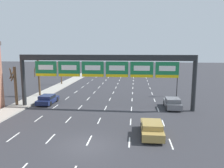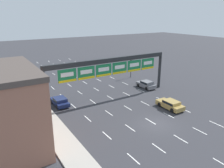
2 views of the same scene
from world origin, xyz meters
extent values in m
plane|color=#333338|center=(0.00, 0.00, 0.00)|extent=(220.00, 220.00, 0.00)
cube|color=#A8A399|center=(-11.30, 0.00, 0.07)|extent=(2.80, 110.00, 0.15)
cube|color=white|center=(-6.60, -4.00, 0.01)|extent=(0.12, 2.00, 0.01)
cube|color=white|center=(-6.60, 1.00, 0.01)|extent=(0.12, 2.00, 0.01)
cube|color=white|center=(-6.60, 6.00, 0.01)|extent=(0.12, 2.00, 0.01)
cube|color=white|center=(-6.60, 11.00, 0.01)|extent=(0.12, 2.00, 0.01)
cube|color=white|center=(-6.60, 16.00, 0.01)|extent=(0.12, 2.00, 0.01)
cube|color=white|center=(-6.60, 21.00, 0.01)|extent=(0.12, 2.00, 0.01)
cube|color=white|center=(-6.60, 26.00, 0.01)|extent=(0.12, 2.00, 0.01)
cube|color=white|center=(-6.60, 31.00, 0.01)|extent=(0.12, 2.00, 0.01)
cube|color=white|center=(-6.60, 36.00, 0.01)|extent=(0.12, 2.00, 0.01)
cube|color=white|center=(-6.60, 41.00, 0.01)|extent=(0.12, 2.00, 0.01)
cube|color=white|center=(-6.60, 46.00, 0.01)|extent=(0.12, 2.00, 0.01)
cube|color=white|center=(-3.30, -4.00, 0.01)|extent=(0.12, 2.00, 0.01)
cube|color=white|center=(-3.30, 1.00, 0.01)|extent=(0.12, 2.00, 0.01)
cube|color=white|center=(-3.30, 6.00, 0.01)|extent=(0.12, 2.00, 0.01)
cube|color=white|center=(-3.30, 11.00, 0.01)|extent=(0.12, 2.00, 0.01)
cube|color=white|center=(-3.30, 16.00, 0.01)|extent=(0.12, 2.00, 0.01)
cube|color=white|center=(-3.30, 21.00, 0.01)|extent=(0.12, 2.00, 0.01)
cube|color=white|center=(-3.30, 26.00, 0.01)|extent=(0.12, 2.00, 0.01)
cube|color=white|center=(-3.30, 31.00, 0.01)|extent=(0.12, 2.00, 0.01)
cube|color=white|center=(-3.30, 36.00, 0.01)|extent=(0.12, 2.00, 0.01)
cube|color=white|center=(-3.30, 41.00, 0.01)|extent=(0.12, 2.00, 0.01)
cube|color=white|center=(-3.30, 46.00, 0.01)|extent=(0.12, 2.00, 0.01)
cube|color=white|center=(0.00, -9.00, 0.01)|extent=(0.12, 2.00, 0.01)
cube|color=white|center=(0.00, -4.00, 0.01)|extent=(0.12, 2.00, 0.01)
cube|color=white|center=(0.00, 1.00, 0.01)|extent=(0.12, 2.00, 0.01)
cube|color=white|center=(0.00, 6.00, 0.01)|extent=(0.12, 2.00, 0.01)
cube|color=white|center=(0.00, 11.00, 0.01)|extent=(0.12, 2.00, 0.01)
cube|color=white|center=(0.00, 16.00, 0.01)|extent=(0.12, 2.00, 0.01)
cube|color=white|center=(0.00, 21.00, 0.01)|extent=(0.12, 2.00, 0.01)
cube|color=white|center=(0.00, 26.00, 0.01)|extent=(0.12, 2.00, 0.01)
cube|color=white|center=(0.00, 31.00, 0.01)|extent=(0.12, 2.00, 0.01)
cube|color=white|center=(0.00, 36.00, 0.01)|extent=(0.12, 2.00, 0.01)
cube|color=white|center=(0.00, 41.00, 0.01)|extent=(0.12, 2.00, 0.01)
cube|color=white|center=(0.00, 46.00, 0.01)|extent=(0.12, 2.00, 0.01)
cube|color=white|center=(3.30, -4.00, 0.01)|extent=(0.12, 2.00, 0.01)
cube|color=white|center=(3.30, 1.00, 0.01)|extent=(0.12, 2.00, 0.01)
cube|color=white|center=(3.30, 6.00, 0.01)|extent=(0.12, 2.00, 0.01)
cube|color=white|center=(3.30, 11.00, 0.01)|extent=(0.12, 2.00, 0.01)
cube|color=white|center=(3.30, 16.00, 0.01)|extent=(0.12, 2.00, 0.01)
cube|color=white|center=(3.30, 21.00, 0.01)|extent=(0.12, 2.00, 0.01)
cube|color=white|center=(3.30, 26.00, 0.01)|extent=(0.12, 2.00, 0.01)
cube|color=white|center=(3.30, 31.00, 0.01)|extent=(0.12, 2.00, 0.01)
cube|color=white|center=(3.30, 36.00, 0.01)|extent=(0.12, 2.00, 0.01)
cube|color=white|center=(3.30, 41.00, 0.01)|extent=(0.12, 2.00, 0.01)
cube|color=white|center=(3.30, 46.00, 0.01)|extent=(0.12, 2.00, 0.01)
cube|color=white|center=(6.60, -4.00, 0.01)|extent=(0.12, 2.00, 0.01)
cube|color=white|center=(6.60, 1.00, 0.01)|extent=(0.12, 2.00, 0.01)
cube|color=white|center=(6.60, 6.00, 0.01)|extent=(0.12, 2.00, 0.01)
cube|color=white|center=(6.60, 11.00, 0.01)|extent=(0.12, 2.00, 0.01)
cube|color=white|center=(6.60, 16.00, 0.01)|extent=(0.12, 2.00, 0.01)
cube|color=white|center=(6.60, 21.00, 0.01)|extent=(0.12, 2.00, 0.01)
cube|color=white|center=(6.60, 26.00, 0.01)|extent=(0.12, 2.00, 0.01)
cube|color=white|center=(6.60, 31.00, 0.01)|extent=(0.12, 2.00, 0.01)
cube|color=white|center=(6.60, 36.00, 0.01)|extent=(0.12, 2.00, 0.01)
cube|color=white|center=(6.60, 41.00, 0.01)|extent=(0.12, 2.00, 0.01)
cube|color=white|center=(6.60, 46.00, 0.01)|extent=(0.12, 2.00, 0.01)
cylinder|color=#232628|center=(-10.70, 10.84, 3.38)|extent=(0.52, 0.52, 6.75)
cylinder|color=#232628|center=(10.70, 10.84, 3.38)|extent=(0.52, 0.52, 6.75)
cube|color=#232628|center=(0.00, 10.84, 6.40)|extent=(21.40, 0.60, 0.70)
cube|color=#197542|center=(-7.43, 10.50, 5.01)|extent=(2.72, 0.08, 1.88)
cube|color=white|center=(-7.43, 10.45, 5.18)|extent=(1.91, 0.02, 0.60)
cube|color=yellow|center=(-7.43, 10.45, 4.24)|extent=(2.67, 0.02, 0.34)
cube|color=#197542|center=(-4.46, 10.50, 5.01)|extent=(2.72, 0.08, 1.88)
cube|color=white|center=(-4.46, 10.45, 5.18)|extent=(1.91, 0.02, 0.60)
cube|color=yellow|center=(-4.46, 10.45, 4.24)|extent=(2.67, 0.02, 0.34)
cube|color=#197542|center=(-1.49, 10.50, 5.01)|extent=(2.72, 0.08, 1.88)
cube|color=white|center=(-1.49, 10.45, 5.18)|extent=(1.91, 0.02, 0.60)
cube|color=yellow|center=(-1.49, 10.45, 4.24)|extent=(2.67, 0.02, 0.34)
cube|color=#197542|center=(1.49, 10.50, 5.01)|extent=(2.72, 0.08, 1.88)
cube|color=white|center=(1.49, 10.45, 5.18)|extent=(1.91, 0.02, 0.60)
cube|color=yellow|center=(1.49, 10.45, 4.24)|extent=(2.67, 0.02, 0.34)
cube|color=#197542|center=(4.46, 10.50, 5.01)|extent=(2.72, 0.08, 1.88)
cube|color=white|center=(4.46, 10.45, 5.18)|extent=(1.91, 0.02, 0.60)
cube|color=yellow|center=(4.46, 10.45, 4.24)|extent=(2.67, 0.02, 0.34)
cube|color=#197542|center=(7.43, 10.50, 5.01)|extent=(2.72, 0.08, 1.88)
cube|color=white|center=(7.43, 10.45, 5.18)|extent=(1.91, 0.02, 0.60)
cube|color=yellow|center=(7.43, 10.45, 4.24)|extent=(2.67, 0.02, 0.34)
cube|color=#A88947|center=(5.18, 2.63, 0.52)|extent=(1.81, 4.23, 0.65)
cube|color=#A88947|center=(5.18, 2.38, 1.06)|extent=(1.66, 2.20, 0.43)
cube|color=black|center=(5.18, 2.38, 1.06)|extent=(1.70, 2.03, 0.31)
cylinder|color=black|center=(4.36, 3.91, 0.33)|extent=(0.22, 0.66, 0.66)
cylinder|color=black|center=(6.00, 3.91, 0.33)|extent=(0.22, 0.66, 0.66)
cylinder|color=black|center=(4.36, 1.36, 0.33)|extent=(0.22, 0.66, 0.66)
cylinder|color=black|center=(6.00, 1.36, 0.33)|extent=(0.22, 0.66, 0.66)
cube|color=#19234C|center=(-8.20, 12.45, 0.49)|extent=(1.83, 4.14, 0.57)
cube|color=#19234C|center=(-8.20, 12.20, 1.01)|extent=(1.68, 2.15, 0.47)
cube|color=black|center=(-8.20, 12.20, 1.01)|extent=(1.72, 1.98, 0.34)
cylinder|color=black|center=(-9.02, 13.69, 0.33)|extent=(0.22, 0.66, 0.66)
cylinder|color=black|center=(-7.37, 13.69, 0.33)|extent=(0.22, 0.66, 0.66)
cylinder|color=black|center=(-9.02, 11.21, 0.33)|extent=(0.22, 0.66, 0.66)
cylinder|color=black|center=(-7.37, 11.21, 0.33)|extent=(0.22, 0.66, 0.66)
cube|color=slate|center=(8.44, 11.86, 0.55)|extent=(1.80, 3.91, 0.69)
cube|color=slate|center=(8.44, 11.62, 1.12)|extent=(1.66, 2.03, 0.46)
cube|color=black|center=(8.44, 11.62, 1.12)|extent=(1.69, 1.87, 0.33)
cylinder|color=black|center=(7.63, 13.03, 0.33)|extent=(0.22, 0.66, 0.66)
cylinder|color=black|center=(9.25, 13.03, 0.33)|extent=(0.22, 0.66, 0.66)
cylinder|color=black|center=(7.63, 10.68, 0.33)|extent=(0.22, 0.66, 0.66)
cylinder|color=black|center=(9.25, 10.68, 0.33)|extent=(0.22, 0.66, 0.66)
cylinder|color=black|center=(10.31, 19.19, 1.81)|extent=(0.12, 0.12, 3.62)
cube|color=black|center=(10.31, 19.19, 4.07)|extent=(0.30, 0.24, 0.90)
sphere|color=red|center=(10.31, 19.06, 4.37)|extent=(0.20, 0.20, 0.20)
sphere|color=#412F0C|center=(10.31, 19.06, 4.07)|extent=(0.20, 0.20, 0.20)
sphere|color=#0E3515|center=(10.31, 19.06, 3.77)|extent=(0.20, 0.20, 0.20)
cylinder|color=brown|center=(-11.83, 10.91, 2.66)|extent=(0.36, 0.36, 5.03)
cylinder|color=brown|center=(-12.17, 10.60, 4.30)|extent=(0.84, 0.88, 1.48)
cylinder|color=brown|center=(-12.16, 11.03, 3.84)|extent=(0.42, 0.84, 1.08)
cylinder|color=brown|center=(-12.28, 10.92, 4.12)|extent=(0.18, 1.00, 0.94)
cylinder|color=brown|center=(-11.74, 28.52, 2.07)|extent=(0.25, 0.25, 3.83)
cylinder|color=brown|center=(-12.56, 28.40, 3.61)|extent=(0.36, 1.73, 1.67)
cylinder|color=brown|center=(-12.47, 28.33, 3.88)|extent=(0.53, 1.56, 1.91)
cylinder|color=brown|center=(-11.26, 28.19, 3.10)|extent=(0.80, 1.08, 1.01)
cylinder|color=brown|center=(-11.43, 17.11, 2.80)|extent=(0.31, 0.31, 5.29)
cylinder|color=brown|center=(-12.00, 16.88, 3.79)|extent=(0.62, 1.26, 1.29)
cylinder|color=brown|center=(-11.86, 17.21, 4.99)|extent=(0.36, 1.00, 1.74)
cylinder|color=brown|center=(-11.28, 16.63, 4.00)|extent=(1.09, 0.46, 0.83)
cylinder|color=brown|center=(-11.02, 16.64, 5.46)|extent=(1.10, 1.00, 1.48)
camera|label=1|loc=(3.65, -15.71, 7.43)|focal=35.00mm
camera|label=2|loc=(-17.77, -18.02, 13.23)|focal=35.00mm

